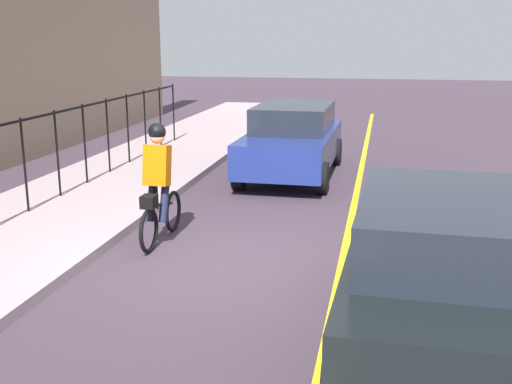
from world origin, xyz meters
name	(u,v)px	position (x,y,z in m)	size (l,w,h in m)	color
ground_plane	(221,267)	(0.00, 0.00, 0.00)	(80.00, 80.00, 0.00)	#3E303C
lane_line_centre	(340,276)	(0.00, -1.60, 0.00)	(36.00, 0.12, 0.01)	yellow
iron_fence	(4,154)	(1.00, 3.80, 1.24)	(16.46, 0.04, 1.60)	black
cyclist_lead	(158,184)	(0.83, 1.17, 0.91)	(1.71, 0.36, 1.83)	black
patrol_sedan	(441,266)	(-1.62, -2.69, 0.82)	(4.46, 2.05, 1.58)	black
parked_sedan_rear	(293,139)	(5.92, -0.10, 0.82)	(4.42, 1.97, 1.58)	navy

